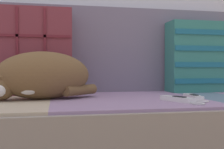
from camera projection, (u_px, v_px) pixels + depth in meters
couch at (76, 143)px, 1.19m from camera, size 1.97×0.83×0.38m
sofa_backrest at (71, 50)px, 1.53m from camera, size 1.93×0.14×0.45m
throw_pillow_quilted at (32, 52)px, 1.35m from camera, size 0.37×0.14×0.41m
throw_pillow_striped at (202, 57)px, 1.52m from camera, size 0.37×0.14×0.37m
sleeping_cat at (41, 77)px, 1.13m from camera, size 0.43×0.27×0.19m
game_remote_near at (194, 97)px, 1.13m from camera, size 0.07×0.19×0.02m
game_remote_far at (179, 99)px, 1.05m from camera, size 0.11×0.20×0.02m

